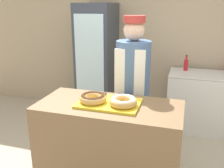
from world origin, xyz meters
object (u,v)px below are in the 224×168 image
(brownie_back_right, at_px, (124,97))
(bottle_red, at_px, (186,65))
(baker_person, at_px, (132,89))
(beverage_fridge, at_px, (97,63))
(donut_light_glaze, at_px, (123,101))
(chest_freezer, at_px, (202,102))
(donut_chocolate_glaze, at_px, (93,98))
(brownie_back_left, at_px, (102,95))
(serving_tray, at_px, (109,103))

(brownie_back_right, distance_m, bottle_red, 1.81)
(baker_person, bearing_deg, beverage_fridge, 127.47)
(donut_light_glaze, xyz_separation_m, brownie_back_right, (-0.04, 0.18, -0.03))
(beverage_fridge, relative_size, chest_freezer, 1.83)
(donut_chocolate_glaze, height_order, brownie_back_right, donut_chocolate_glaze)
(baker_person, relative_size, beverage_fridge, 0.93)
(donut_chocolate_glaze, xyz_separation_m, baker_person, (0.26, 0.64, -0.09))
(bottle_red, bearing_deg, brownie_back_left, -115.13)
(serving_tray, bearing_deg, bottle_red, 69.68)
(donut_light_glaze, relative_size, brownie_back_right, 3.81)
(donut_chocolate_glaze, distance_m, bottle_red, 2.08)
(brownie_back_right, bearing_deg, beverage_fridge, 118.95)
(brownie_back_right, xyz_separation_m, baker_person, (-0.01, 0.46, -0.07))
(donut_light_glaze, bearing_deg, brownie_back_left, 146.70)
(beverage_fridge, height_order, bottle_red, beverage_fridge)
(brownie_back_left, relative_size, brownie_back_right, 1.00)
(serving_tray, height_order, donut_light_glaze, donut_light_glaze)
(donut_light_glaze, xyz_separation_m, brownie_back_left, (-0.27, 0.18, -0.03))
(serving_tray, relative_size, donut_light_glaze, 2.26)
(chest_freezer, bearing_deg, donut_chocolate_glaze, -122.78)
(brownie_back_right, xyz_separation_m, bottle_red, (0.57, 1.72, -0.01))
(chest_freezer, bearing_deg, bottle_red, 156.72)
(bottle_red, bearing_deg, brownie_back_right, -108.38)
(donut_chocolate_glaze, distance_m, donut_light_glaze, 0.31)
(brownie_back_right, distance_m, baker_person, 0.47)
(donut_chocolate_glaze, xyz_separation_m, brownie_back_right, (0.27, 0.18, -0.03))
(brownie_back_left, relative_size, chest_freezer, 0.07)
(serving_tray, distance_m, donut_light_glaze, 0.17)
(donut_chocolate_glaze, relative_size, chest_freezer, 0.25)
(serving_tray, bearing_deg, donut_chocolate_glaze, -166.50)
(beverage_fridge, height_order, chest_freezer, beverage_fridge)
(donut_light_glaze, xyz_separation_m, chest_freezer, (0.83, 1.77, -0.58))
(donut_chocolate_glaze, xyz_separation_m, beverage_fridge, (-0.61, 1.76, -0.07))
(donut_chocolate_glaze, distance_m, chest_freezer, 2.18)
(brownie_back_right, height_order, baker_person, baker_person)
(donut_chocolate_glaze, distance_m, beverage_fridge, 1.87)
(donut_chocolate_glaze, distance_m, baker_person, 0.69)
(baker_person, bearing_deg, brownie_back_right, -88.20)
(donut_chocolate_glaze, relative_size, beverage_fridge, 0.14)
(serving_tray, height_order, baker_person, baker_person)
(brownie_back_left, bearing_deg, beverage_fridge, 112.03)
(beverage_fridge, bearing_deg, bottle_red, 5.31)
(brownie_back_right, height_order, chest_freezer, brownie_back_right)
(bottle_red, bearing_deg, chest_freezer, -23.28)
(bottle_red, bearing_deg, serving_tray, -110.32)
(donut_light_glaze, xyz_separation_m, bottle_red, (0.54, 1.90, -0.03))
(donut_light_glaze, relative_size, chest_freezer, 0.25)
(serving_tray, distance_m, beverage_fridge, 1.89)
(donut_chocolate_glaze, height_order, baker_person, baker_person)
(serving_tray, bearing_deg, brownie_back_right, 50.20)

